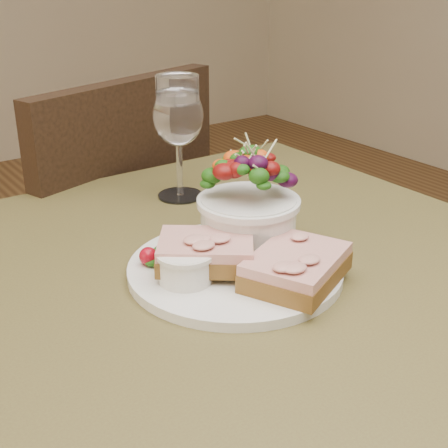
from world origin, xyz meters
TOP-DOWN VIEW (x-y plane):
  - cafe_table at (0.00, 0.00)m, footprint 0.80×0.80m
  - chair_far at (0.04, 0.61)m, footprint 0.53×0.53m
  - dinner_plate at (-0.00, -0.01)m, footprint 0.26×0.26m
  - sandwich_front at (0.03, -0.08)m, footprint 0.15×0.13m
  - sandwich_back at (-0.04, 0.00)m, footprint 0.14×0.13m
  - ramekin at (-0.07, -0.01)m, footprint 0.06×0.06m
  - salad_bowl at (0.05, 0.03)m, footprint 0.12×0.12m
  - garnish at (-0.08, 0.06)m, footprint 0.05×0.04m
  - wine_glass at (0.08, 0.25)m, footprint 0.08×0.08m

SIDE VIEW (x-z plane):
  - chair_far at x=0.04m, z-range -0.16..0.74m
  - cafe_table at x=0.00m, z-range 0.27..1.02m
  - dinner_plate at x=0.00m, z-range 0.75..0.76m
  - garnish at x=-0.08m, z-range 0.76..0.78m
  - sandwich_front at x=0.03m, z-range 0.76..0.79m
  - ramekin at x=-0.07m, z-range 0.76..0.80m
  - sandwich_back at x=-0.04m, z-range 0.77..0.80m
  - salad_bowl at x=0.05m, z-range 0.76..0.88m
  - wine_glass at x=0.08m, z-range 0.79..0.96m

